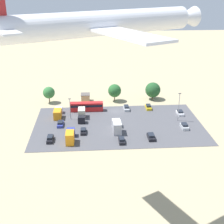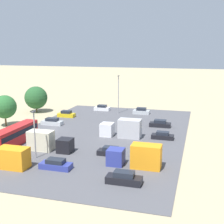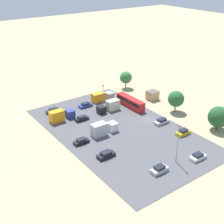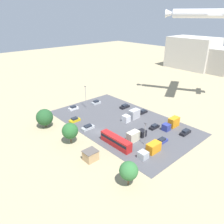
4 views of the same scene
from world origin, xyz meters
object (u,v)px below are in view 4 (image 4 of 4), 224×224
Objects in this scene: parked_car_0 at (73,108)px; parked_truck_0 at (132,115)px; parked_car_3 at (154,127)px; parked_car_1 at (96,102)px; parked_car_4 at (162,141)px; parked_car_8 at (143,112)px; airplane at (210,13)px; parked_truck_2 at (151,149)px; bus at (116,141)px; parked_car_2 at (75,120)px; shed_building at (91,155)px; parked_car_6 at (185,132)px; parked_truck_1 at (172,123)px; parked_car_7 at (88,127)px; parked_car_5 at (125,106)px; parked_truck_3 at (136,135)px.

parked_car_0 is 26.41m from parked_truck_0.
parked_car_0 is 1.01× the size of parked_car_3.
parked_car_4 is at bearing 173.08° from parked_car_1.
airplane reaches higher than parked_car_8.
bus is at bearing 25.33° from parked_truck_2.
parked_car_2 is (8.63, -17.30, -0.01)m from parked_car_1.
parked_car_1 is 40.39m from parked_car_4.
parked_car_0 is at bearing 154.64° from shed_building.
parked_truck_1 is at bearing -4.94° from parked_car_6.
parked_car_7 is 25.07m from parked_truck_2.
parked_car_5 is 0.95× the size of parked_car_7.
parked_truck_1 is 19.22m from parked_truck_2.
parked_truck_0 reaches higher than parked_car_2.
parked_truck_2 is (9.99, 4.73, -0.36)m from bus.
parked_car_3 is 54.59m from airplane.
parked_car_2 is at bearing 90.79° from bus.
parked_truck_1 is 0.23× the size of airplane.
shed_building is 0.91× the size of parked_car_1.
parked_truck_1 is at bearing 24.76° from parked_car_0.
parked_car_2 is at bearing 37.62° from parked_car_3.
shed_building is at bearing -93.80° from parked_truck_3.
parked_truck_2 is at bearing 163.55° from parked_car_1.
parked_car_6 is at bearing 41.97° from parked_car_7.
parked_car_2 is 0.92× the size of parked_car_4.
airplane reaches higher than parked_truck_2.
parked_truck_2 is at bearing 8.73° from parked_car_2.
parked_car_0 reaches higher than parked_car_8.
airplane is (27.26, 40.56, 37.25)m from parked_car_1.
bus is 18.13m from parked_car_3.
parked_car_1 is at bearing 116.52° from parked_car_2.
parked_car_5 is at bearing -32.40° from parked_truck_2.
bus reaches higher than shed_building.
parked_car_5 is (3.42, 23.72, -0.02)m from parked_car_2.
parked_car_4 is at bearing 141.98° from parked_car_3.
parked_car_7 is at bearing 146.15° from shed_building.
parked_car_1 is at bearing 173.08° from parked_car_4.
parked_car_2 is at bearing 40.46° from parked_truck_1.
parked_truck_1 is at bearing 179.55° from parked_car_5.
shed_building reaches higher than parked_car_1.
parked_car_0 is 0.12× the size of airplane.
parked_car_5 is (-28.04, 11.29, 0.04)m from parked_car_4.
parked_car_0 is 42.26m from parked_car_4.
parked_truck_2 is (9.00, -13.34, 0.79)m from parked_car_3.
parked_car_1 is 32.50m from parked_car_3.
parked_car_5 is 0.58× the size of parked_truck_1.
parked_car_7 is 0.62× the size of parked_truck_3.
airplane is (28.93, 51.81, 37.32)m from parked_car_0.
parked_car_2 is 33.83m from parked_car_4.
shed_building is 0.80× the size of parked_car_7.
parked_car_6 is 21.25m from parked_car_8.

